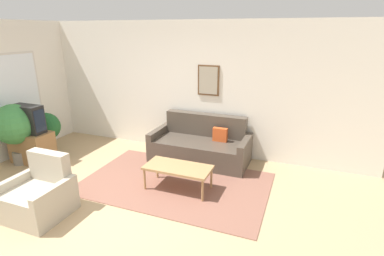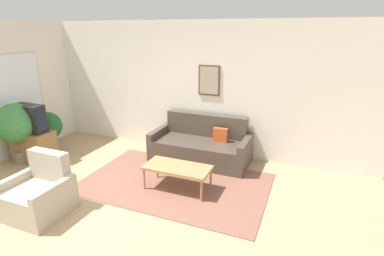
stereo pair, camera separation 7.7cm
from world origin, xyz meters
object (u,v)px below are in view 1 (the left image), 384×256
(couch, at_px, (201,146))
(tv, at_px, (28,119))
(armchair, at_px, (39,196))
(potted_plant_tall, at_px, (15,126))
(coffee_table, at_px, (178,168))

(couch, height_order, tv, tv)
(armchair, xyz_separation_m, potted_plant_tall, (-1.73, 1.13, 0.50))
(couch, relative_size, potted_plant_tall, 1.61)
(couch, xyz_separation_m, tv, (-3.08, -1.27, 0.58))
(coffee_table, distance_m, potted_plant_tall, 3.32)
(potted_plant_tall, bearing_deg, tv, 48.23)
(couch, bearing_deg, tv, -157.60)
(couch, height_order, potted_plant_tall, potted_plant_tall)
(tv, relative_size, potted_plant_tall, 0.53)
(tv, bearing_deg, armchair, -39.58)
(couch, xyz_separation_m, armchair, (-1.51, -2.57, -0.02))
(coffee_table, bearing_deg, couch, 92.17)
(tv, relative_size, armchair, 0.75)
(armchair, bearing_deg, couch, 54.14)
(couch, bearing_deg, potted_plant_tall, -155.96)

